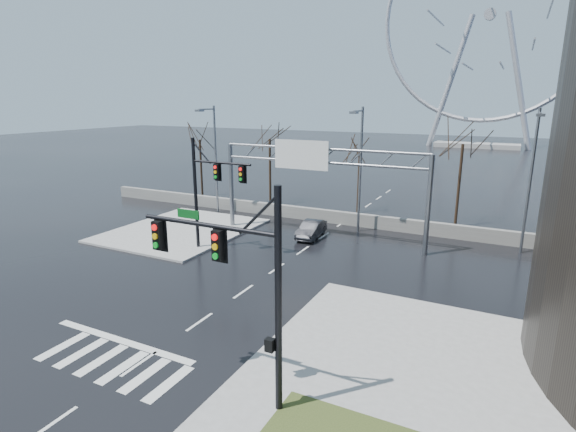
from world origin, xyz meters
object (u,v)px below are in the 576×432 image
Objects in this scene: signal_mast_near at (242,274)px; signal_mast_far at (208,185)px; sign_gantry at (315,173)px; ferris_wheel at (489,24)px; car at (311,229)px.

signal_mast_near and signal_mast_far have the same top height.
signal_mast_far is at bearing -132.47° from sign_gantry.
ferris_wheel reaches higher than sign_gantry.
signal_mast_near reaches higher than sign_gantry.
signal_mast_near is 0.49× the size of sign_gantry.
car is at bearing 145.46° from sign_gantry.
signal_mast_near is 17.03m from signal_mast_far.
ferris_wheel is (10.87, 86.04, 21.30)m from signal_mast_far.
sign_gantry is 82.91m from ferris_wheel.
signal_mast_near is 101.29m from ferris_wheel.
signal_mast_far is 89.30m from ferris_wheel.
signal_mast_near is 2.03× the size of car.
ferris_wheel is (-0.14, 99.04, 21.26)m from signal_mast_near.
ferris_wheel is (5.38, 80.04, 20.95)m from sign_gantry.
sign_gantry reaches higher than car.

